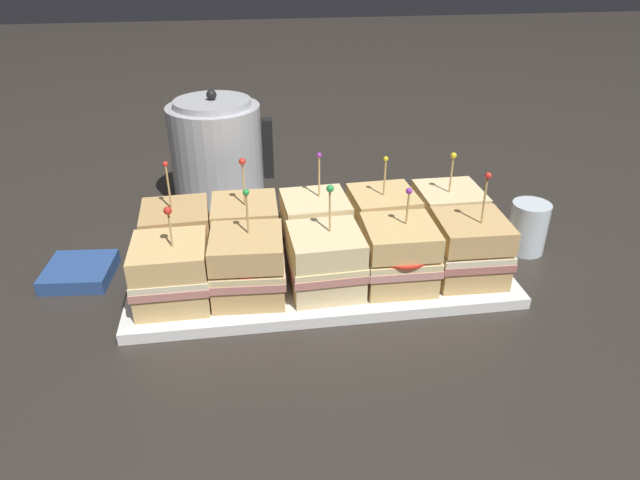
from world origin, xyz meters
The scene contains 15 objects.
ground_plane centered at (0.00, 0.00, 0.00)m, with size 6.00×6.00×0.00m, color #2D2823.
serving_platter centered at (0.00, 0.00, 0.01)m, with size 0.61×0.27×0.02m.
sandwich_front_far_left centered at (-0.23, -0.06, 0.07)m, with size 0.11×0.11×0.16m.
sandwich_front_left centered at (-0.12, -0.06, 0.07)m, with size 0.12×0.12×0.17m.
sandwich_front_center centered at (0.00, -0.06, 0.07)m, with size 0.12×0.12×0.17m.
sandwich_front_right centered at (0.11, -0.06, 0.07)m, with size 0.11×0.12×0.16m.
sandwich_front_far_right centered at (0.23, -0.06, 0.07)m, with size 0.12×0.12×0.18m.
sandwich_back_far_left centered at (-0.23, 0.06, 0.07)m, with size 0.12×0.12×0.18m.
sandwich_back_left centered at (-0.12, 0.06, 0.07)m, with size 0.11×0.11×0.18m.
sandwich_back_center centered at (0.00, 0.06, 0.07)m, with size 0.12×0.12×0.18m.
sandwich_back_right centered at (0.12, 0.06, 0.07)m, with size 0.12×0.12×0.17m.
sandwich_back_far_right centered at (0.24, 0.06, 0.07)m, with size 0.11×0.11×0.17m.
kettle_steel centered at (-0.17, 0.33, 0.11)m, with size 0.21×0.19×0.24m.
drinking_glass centered at (0.38, 0.04, 0.05)m, with size 0.07×0.07×0.09m.
napkin_stack centered at (-0.40, 0.06, 0.01)m, with size 0.11×0.11×0.02m.
Camera 1 is at (-0.12, -0.80, 0.52)m, focal length 32.00 mm.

